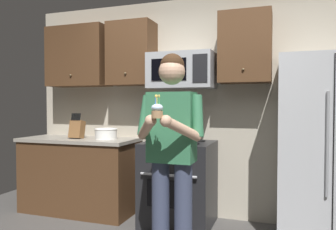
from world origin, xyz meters
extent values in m
cube|color=#B7AD99|center=(0.00, 1.75, 1.30)|extent=(4.40, 0.10, 2.60)
cube|color=black|center=(-0.15, 1.36, 0.46)|extent=(0.76, 0.66, 0.92)
cube|color=black|center=(-0.15, 1.02, 0.42)|extent=(0.48, 0.01, 0.28)
cylinder|color=#99999E|center=(-0.15, 1.00, 0.62)|extent=(0.60, 0.03, 0.03)
cylinder|color=black|center=(-0.33, 1.22, 0.93)|extent=(0.18, 0.18, 0.01)
cylinder|color=black|center=(0.03, 1.22, 0.93)|extent=(0.18, 0.18, 0.01)
cylinder|color=black|center=(-0.33, 1.50, 0.93)|extent=(0.18, 0.18, 0.01)
cylinder|color=black|center=(0.03, 1.50, 0.93)|extent=(0.18, 0.18, 0.01)
cube|color=#9EA0A5|center=(-0.15, 1.48, 1.72)|extent=(0.74, 0.40, 0.40)
cube|color=black|center=(-0.24, 1.28, 1.72)|extent=(0.40, 0.01, 0.24)
cube|color=black|center=(0.11, 1.28, 1.72)|extent=(0.16, 0.01, 0.30)
cube|color=#B7BABF|center=(1.35, 1.32, 0.90)|extent=(0.90, 0.72, 1.80)
cylinder|color=gray|center=(1.30, 0.94, 1.00)|extent=(0.02, 0.02, 0.90)
cube|color=black|center=(1.35, 0.95, 0.90)|extent=(0.01, 0.01, 1.74)
cube|color=#4C301C|center=(-1.55, 1.53, 1.95)|extent=(0.80, 0.34, 0.76)
sphere|color=brown|center=(-1.55, 1.35, 1.70)|extent=(0.03, 0.03, 0.03)
cube|color=#4C301C|center=(-0.80, 1.53, 1.95)|extent=(0.55, 0.34, 0.76)
sphere|color=brown|center=(-0.80, 1.35, 1.70)|extent=(0.03, 0.03, 0.03)
cube|color=#4C301C|center=(0.55, 1.53, 1.95)|extent=(0.55, 0.34, 0.76)
sphere|color=brown|center=(0.55, 1.35, 1.70)|extent=(0.03, 0.03, 0.03)
cube|color=#4C301C|center=(-1.45, 1.38, 0.44)|extent=(1.40, 0.62, 0.88)
cube|color=gray|center=(-1.45, 1.38, 0.90)|extent=(1.44, 0.66, 0.04)
cube|color=brown|center=(-1.45, 1.33, 1.03)|extent=(0.16, 0.15, 0.24)
cylinder|color=black|center=(-1.51, 1.31, 1.19)|extent=(0.02, 0.04, 0.09)
cylinder|color=black|center=(-1.48, 1.31, 1.19)|extent=(0.02, 0.04, 0.09)
cylinder|color=black|center=(-1.46, 1.31, 1.19)|extent=(0.02, 0.04, 0.09)
cylinder|color=black|center=(-1.44, 1.31, 1.19)|extent=(0.02, 0.04, 0.09)
cylinder|color=black|center=(-1.42, 1.31, 1.19)|extent=(0.02, 0.04, 0.09)
cylinder|color=black|center=(-1.40, 1.31, 1.19)|extent=(0.02, 0.04, 0.09)
cylinder|color=white|center=(-1.07, 1.38, 0.98)|extent=(0.27, 0.27, 0.12)
torus|color=white|center=(-1.07, 1.38, 1.04)|extent=(0.28, 0.28, 0.02)
cylinder|color=#383F59|center=(-0.03, 0.46, 0.43)|extent=(0.15, 0.15, 0.86)
cylinder|color=#383F59|center=(0.17, 0.46, 0.43)|extent=(0.15, 0.15, 0.86)
cube|color=#33724C|center=(0.07, 0.46, 1.15)|extent=(0.38, 0.22, 0.58)
sphere|color=tan|center=(0.07, 0.46, 1.61)|extent=(0.22, 0.22, 0.22)
sphere|color=#382314|center=(0.07, 0.47, 1.66)|extent=(0.20, 0.20, 0.20)
cylinder|color=#33724C|center=(-0.16, 0.43, 1.25)|extent=(0.15, 0.18, 0.35)
cylinder|color=tan|center=(-0.08, 0.27, 1.15)|extent=(0.26, 0.33, 0.21)
sphere|color=tan|center=(0.01, 0.14, 1.22)|extent=(0.09, 0.09, 0.09)
cylinder|color=#33724C|center=(0.29, 0.43, 1.25)|extent=(0.15, 0.18, 0.35)
cylinder|color=tan|center=(0.22, 0.27, 1.15)|extent=(0.26, 0.33, 0.21)
sphere|color=tan|center=(0.13, 0.14, 1.22)|extent=(0.09, 0.09, 0.09)
cylinder|color=#A87F56|center=(0.07, 0.12, 1.26)|extent=(0.08, 0.08, 0.06)
ellipsoid|color=silver|center=(0.07, 0.12, 1.31)|extent=(0.09, 0.09, 0.06)
cylinder|color=#4CBF66|center=(0.08, 0.12, 1.36)|extent=(0.01, 0.01, 0.06)
ellipsoid|color=#FFD159|center=(0.08, 0.12, 1.40)|extent=(0.01, 0.01, 0.02)
cylinder|color=#F2D84C|center=(0.06, 0.14, 1.36)|extent=(0.01, 0.01, 0.06)
ellipsoid|color=#FFD159|center=(0.06, 0.14, 1.40)|extent=(0.01, 0.01, 0.02)
cylinder|color=#4C7FE5|center=(0.06, 0.11, 1.36)|extent=(0.01, 0.01, 0.06)
ellipsoid|color=#FFD159|center=(0.06, 0.11, 1.40)|extent=(0.01, 0.01, 0.02)
camera|label=1|loc=(0.93, -2.14, 1.34)|focal=35.34mm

